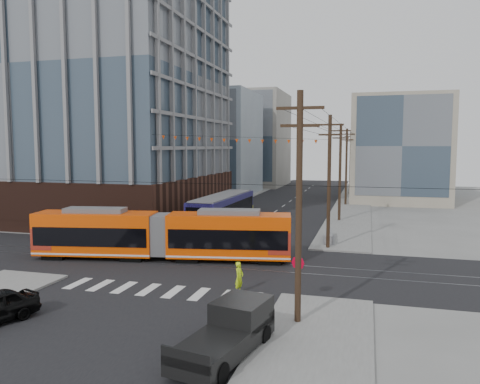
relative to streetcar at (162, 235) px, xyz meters
name	(u,v)px	position (x,y,z in m)	size (l,w,h in m)	color
ground	(181,277)	(3.21, -4.11, -1.85)	(160.00, 160.00, 0.00)	slate
office_building	(84,98)	(-18.79, 18.89, 12.45)	(30.00, 25.00, 28.60)	#381E16
bg_bldg_nw_near	(204,143)	(-13.79, 47.89, 7.15)	(18.00, 16.00, 18.00)	#8C99A5
bg_bldg_ne_near	(399,149)	(19.21, 43.89, 6.15)	(14.00, 14.00, 16.00)	gray
bg_bldg_nw_far	(248,139)	(-10.79, 67.89, 8.15)	(16.00, 18.00, 20.00)	gray
bg_bldg_ne_far	(403,154)	(21.21, 63.89, 5.15)	(16.00, 16.00, 14.00)	#8C99A5
utility_pole_near	(299,210)	(11.71, -10.11, 3.65)	(0.30, 0.30, 11.00)	black
utility_pole_far	(350,164)	(11.71, 51.89, 3.65)	(0.30, 0.30, 11.00)	black
streetcar	(162,235)	(0.00, 0.00, 0.00)	(19.17, 2.70, 3.69)	#E94503
city_bus	(223,212)	(0.79, 12.67, 0.02)	(2.85, 13.15, 3.73)	#1A1650
pickup_truck	(224,334)	(9.38, -14.43, -0.88)	(2.03, 5.68, 1.93)	black
parked_car_silver	(169,232)	(-2.48, 6.90, -1.15)	(1.47, 4.21, 1.39)	#B1B1B1
parked_car_white	(193,222)	(-2.70, 13.31, -1.22)	(1.74, 4.29, 1.24)	#B4B3B3
parked_car_grey	(217,212)	(-2.31, 20.40, -1.12)	(2.41, 5.23, 1.45)	#595A5F
pedestrian	(239,277)	(7.75, -6.26, -0.93)	(0.67, 0.44, 1.83)	#CCF319
stop_sign	(298,282)	(11.29, -7.29, -0.62)	(0.75, 0.75, 2.46)	red
jersey_barrier	(329,237)	(11.51, 10.06, -1.40)	(1.00, 4.44, 0.89)	gray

